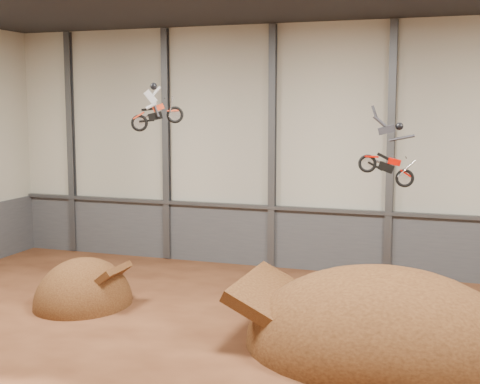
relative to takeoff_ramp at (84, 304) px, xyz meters
name	(u,v)px	position (x,y,z in m)	size (l,w,h in m)	color
floor	(247,367)	(9.79, -4.83, 0.00)	(40.00, 40.00, 0.00)	#462212
back_wall	(330,149)	(9.79, 10.17, 7.00)	(40.00, 0.10, 14.00)	beige
lower_band_back	(328,241)	(9.79, 10.07, 1.75)	(39.80, 0.18, 3.50)	#4A4B51
steel_rail	(329,210)	(9.79, 9.92, 3.55)	(39.80, 0.35, 0.20)	#47494F
steel_column_0	(71,143)	(-6.87, 9.97, 7.00)	(0.40, 0.36, 13.90)	#47494F
steel_column_1	(166,146)	(-0.21, 9.97, 7.00)	(0.40, 0.36, 13.90)	#47494F
steel_column_2	(272,148)	(6.46, 9.97, 7.00)	(0.40, 0.36, 13.90)	#47494F
steel_column_3	(391,150)	(13.13, 9.97, 7.00)	(0.40, 0.36, 13.90)	#47494F
takeoff_ramp	(84,304)	(0.00, 0.00, 0.00)	(4.47, 5.16, 4.47)	#3A1F0E
landing_ramp	(381,347)	(14.16, -1.11, 0.00)	(10.83, 9.58, 6.25)	#3A1F0E
fmx_rider_a	(159,103)	(4.35, -0.46, 9.53)	(2.28, 0.87, 2.06)	red
fmx_rider_b	(383,147)	(13.90, -0.06, 7.82)	(3.02, 0.86, 2.59)	#BA0900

